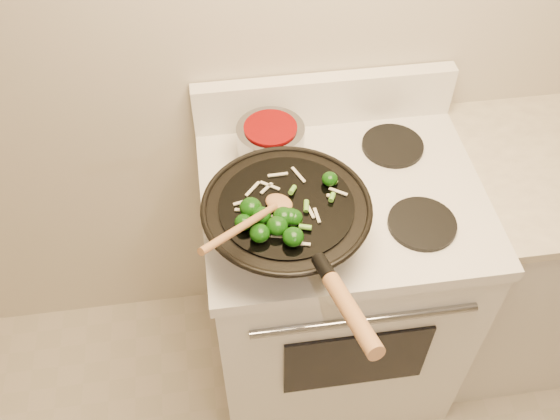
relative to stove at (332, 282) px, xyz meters
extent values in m
cube|color=white|center=(0.00, 0.00, -0.03)|extent=(0.76, 0.64, 0.88)
cube|color=white|center=(0.00, 0.00, 0.43)|extent=(0.78, 0.66, 0.04)
cube|color=white|center=(0.00, 0.30, 0.53)|extent=(0.78, 0.05, 0.16)
cylinder|color=gray|center=(0.00, -0.33, 0.31)|extent=(0.60, 0.02, 0.02)
cube|color=black|center=(0.00, -0.33, 0.08)|extent=(0.42, 0.01, 0.28)
cylinder|color=black|center=(-0.18, -0.15, 0.46)|extent=(0.18, 0.18, 0.01)
cylinder|color=black|center=(0.18, -0.15, 0.46)|extent=(0.18, 0.18, 0.01)
cylinder|color=black|center=(-0.18, 0.15, 0.46)|extent=(0.18, 0.18, 0.01)
cylinder|color=black|center=(0.18, 0.15, 0.46)|extent=(0.18, 0.18, 0.01)
cube|color=white|center=(0.78, 0.03, -0.03)|extent=(0.84, 0.60, 0.88)
torus|color=black|center=(-0.18, -0.15, 0.58)|extent=(0.42, 0.42, 0.02)
cylinder|color=black|center=(-0.18, -0.15, 0.59)|extent=(0.33, 0.33, 0.01)
cylinder|color=black|center=(-0.13, -0.38, 0.64)|extent=(0.05, 0.08, 0.05)
cylinder|color=#A16C3F|center=(-0.11, -0.52, 0.67)|extent=(0.08, 0.22, 0.09)
ellipsoid|color=#0D3808|center=(-0.18, -0.21, 0.61)|extent=(0.05, 0.05, 0.04)
cylinder|color=#578730|center=(-0.17, -0.21, 0.59)|extent=(0.02, 0.02, 0.02)
ellipsoid|color=#0D3808|center=(-0.21, -0.23, 0.61)|extent=(0.05, 0.05, 0.04)
ellipsoid|color=#0D3808|center=(-0.18, -0.27, 0.61)|extent=(0.05, 0.05, 0.04)
ellipsoid|color=#0D3808|center=(-0.17, -0.21, 0.61)|extent=(0.04, 0.04, 0.04)
cylinder|color=#578730|center=(-0.16, -0.21, 0.59)|extent=(0.02, 0.02, 0.01)
ellipsoid|color=#0D3808|center=(-0.29, -0.21, 0.61)|extent=(0.04, 0.04, 0.04)
ellipsoid|color=#0D3808|center=(-0.20, -0.21, 0.61)|extent=(0.05, 0.05, 0.04)
ellipsoid|color=#0D3808|center=(-0.26, -0.25, 0.61)|extent=(0.05, 0.05, 0.04)
cylinder|color=#578730|center=(-0.24, -0.25, 0.59)|extent=(0.02, 0.02, 0.02)
ellipsoid|color=#0D3808|center=(-0.25, -0.19, 0.61)|extent=(0.05, 0.05, 0.04)
ellipsoid|color=#0D3808|center=(-0.27, -0.17, 0.61)|extent=(0.05, 0.05, 0.05)
ellipsoid|color=#0D3808|center=(-0.06, -0.10, 0.60)|extent=(0.04, 0.04, 0.03)
cylinder|color=#578730|center=(-0.05, -0.10, 0.59)|extent=(0.02, 0.02, 0.02)
cube|color=silver|center=(-0.14, -0.06, 0.59)|extent=(0.03, 0.06, 0.00)
cube|color=silver|center=(-0.29, -0.13, 0.59)|extent=(0.04, 0.02, 0.00)
cube|color=silver|center=(-0.21, -0.09, 0.59)|extent=(0.05, 0.04, 0.00)
cube|color=silver|center=(-0.21, -0.25, 0.59)|extent=(0.04, 0.02, 0.00)
cube|color=silver|center=(-0.28, -0.16, 0.59)|extent=(0.05, 0.02, 0.00)
cube|color=silver|center=(-0.19, -0.05, 0.59)|extent=(0.05, 0.01, 0.00)
cube|color=silver|center=(-0.22, -0.19, 0.59)|extent=(0.05, 0.02, 0.00)
cube|color=silver|center=(-0.05, -0.13, 0.59)|extent=(0.04, 0.03, 0.00)
cube|color=silver|center=(-0.22, -0.09, 0.59)|extent=(0.04, 0.04, 0.00)
cube|color=silver|center=(-0.11, -0.20, 0.59)|extent=(0.01, 0.05, 0.00)
cube|color=silver|center=(-0.26, -0.09, 0.59)|extent=(0.04, 0.05, 0.00)
cube|color=silver|center=(-0.17, -0.28, 0.59)|extent=(0.05, 0.02, 0.00)
cube|color=silver|center=(-0.13, -0.18, 0.59)|extent=(0.02, 0.04, 0.00)
cylinder|color=#5DA836|center=(-0.15, -0.23, 0.60)|extent=(0.02, 0.03, 0.01)
cylinder|color=#5DA836|center=(-0.16, -0.11, 0.60)|extent=(0.03, 0.02, 0.01)
cylinder|color=#5DA836|center=(-0.07, -0.15, 0.60)|extent=(0.03, 0.03, 0.02)
cylinder|color=#5DA836|center=(-0.24, -0.19, 0.60)|extent=(0.03, 0.01, 0.02)
cylinder|color=#5DA836|center=(-0.13, -0.17, 0.60)|extent=(0.02, 0.03, 0.01)
sphere|color=beige|center=(-0.16, -0.19, 0.59)|extent=(0.01, 0.01, 0.01)
sphere|color=beige|center=(-0.24, -0.22, 0.59)|extent=(0.01, 0.01, 0.01)
sphere|color=beige|center=(-0.21, -0.13, 0.59)|extent=(0.01, 0.01, 0.01)
sphere|color=beige|center=(-0.08, -0.14, 0.59)|extent=(0.01, 0.01, 0.01)
ellipsoid|color=#A16C3F|center=(-0.20, -0.15, 0.60)|extent=(0.09, 0.09, 0.02)
cylinder|color=#A16C3F|center=(-0.30, -0.26, 0.65)|extent=(0.20, 0.22, 0.13)
cylinder|color=gray|center=(-0.18, 0.15, 0.52)|extent=(0.19, 0.19, 0.11)
cylinder|color=#6C0505|center=(-0.18, 0.15, 0.57)|extent=(0.15, 0.15, 0.01)
cylinder|color=black|center=(-0.21, 0.00, 0.56)|extent=(0.04, 0.12, 0.02)
camera|label=1|loc=(-0.33, -1.13, 1.71)|focal=40.00mm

